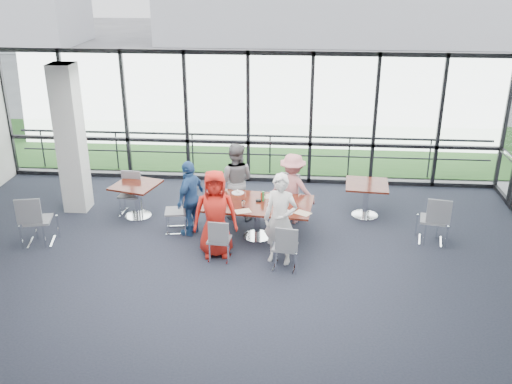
# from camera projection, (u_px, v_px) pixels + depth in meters

# --- Properties ---
(floor) EXTENTS (12.00, 10.00, 0.02)m
(floor) POSITION_uv_depth(u_px,v_px,m) (221.00, 288.00, 9.67)
(floor) COLOR #1E222E
(floor) RESTS_ON ground
(ceiling) EXTENTS (12.00, 10.00, 0.04)m
(ceiling) POSITION_uv_depth(u_px,v_px,m) (216.00, 102.00, 8.44)
(ceiling) COLOR white
(ceiling) RESTS_ON ground
(curtain_wall_back) EXTENTS (12.00, 0.10, 3.20)m
(curtain_wall_back) POSITION_uv_depth(u_px,v_px,m) (248.00, 118.00, 13.65)
(curtain_wall_back) COLOR white
(curtain_wall_back) RESTS_ON ground
(structural_column) EXTENTS (0.50, 0.50, 3.20)m
(structural_column) POSITION_uv_depth(u_px,v_px,m) (71.00, 139.00, 12.08)
(structural_column) COLOR silver
(structural_column) RESTS_ON ground
(apron) EXTENTS (80.00, 70.00, 0.02)m
(apron) POSITION_uv_depth(u_px,v_px,m) (263.00, 126.00, 18.88)
(apron) COLOR slate
(apron) RESTS_ON ground
(grass_strip) EXTENTS (80.00, 5.00, 0.01)m
(grass_strip) POSITION_uv_depth(u_px,v_px,m) (258.00, 144.00, 17.03)
(grass_strip) COLOR #23501C
(grass_strip) RESTS_ON ground
(guard_rail) EXTENTS (12.00, 0.06, 0.06)m
(guard_rail) POSITION_uv_depth(u_px,v_px,m) (251.00, 154.00, 14.63)
(guard_rail) COLOR #2D2D33
(guard_rail) RESTS_ON ground
(main_table) EXTENTS (2.24, 1.39, 0.75)m
(main_table) POSITION_uv_depth(u_px,v_px,m) (257.00, 208.00, 11.14)
(main_table) COLOR #3D0F0E
(main_table) RESTS_ON ground
(side_table_left) EXTENTS (1.08, 1.08, 0.75)m
(side_table_left) POSITION_uv_depth(u_px,v_px,m) (136.00, 189.00, 12.05)
(side_table_left) COLOR #3D0F0E
(side_table_left) RESTS_ON ground
(side_table_right) EXTENTS (0.95, 0.95, 0.75)m
(side_table_right) POSITION_uv_depth(u_px,v_px,m) (367.00, 189.00, 12.07)
(side_table_right) COLOR #3D0F0E
(side_table_right) RESTS_ON ground
(diner_near_left) EXTENTS (0.88, 0.64, 1.67)m
(diner_near_left) POSITION_uv_depth(u_px,v_px,m) (215.00, 214.00, 10.43)
(diner_near_left) COLOR red
(diner_near_left) RESTS_ON ground
(diner_near_right) EXTENTS (0.72, 0.60, 1.70)m
(diner_near_right) POSITION_uv_depth(u_px,v_px,m) (281.00, 219.00, 10.17)
(diner_near_right) COLOR silver
(diner_near_right) RESTS_ON ground
(diner_far_left) EXTENTS (0.85, 0.57, 1.66)m
(diner_far_left) POSITION_uv_depth(u_px,v_px,m) (235.00, 181.00, 11.96)
(diner_far_left) COLOR slate
(diner_far_left) RESTS_ON ground
(diner_far_right) EXTENTS (1.08, 0.81, 1.50)m
(diner_far_right) POSITION_uv_depth(u_px,v_px,m) (292.00, 189.00, 11.79)
(diner_far_right) COLOR #CF797B
(diner_far_right) RESTS_ON ground
(diner_end) EXTENTS (0.77, 1.02, 1.54)m
(diner_end) POSITION_uv_depth(u_px,v_px,m) (190.00, 198.00, 11.27)
(diner_end) COLOR #2A538D
(diner_end) RESTS_ON ground
(chair_main_nl) EXTENTS (0.43, 0.43, 0.81)m
(chair_main_nl) POSITION_uv_depth(u_px,v_px,m) (219.00, 240.00, 10.41)
(chair_main_nl) COLOR slate
(chair_main_nl) RESTS_ON ground
(chair_main_nr) EXTENTS (0.48, 0.48, 0.85)m
(chair_main_nr) POSITION_uv_depth(u_px,v_px,m) (285.00, 247.00, 10.10)
(chair_main_nr) COLOR slate
(chair_main_nr) RESTS_ON ground
(chair_main_fl) EXTENTS (0.52, 0.52, 0.85)m
(chair_main_fl) POSITION_uv_depth(u_px,v_px,m) (238.00, 194.00, 12.36)
(chair_main_fl) COLOR slate
(chair_main_fl) RESTS_ON ground
(chair_main_fr) EXTENTS (0.54, 0.54, 0.90)m
(chair_main_fr) POSITION_uv_depth(u_px,v_px,m) (292.00, 198.00, 12.10)
(chair_main_fr) COLOR slate
(chair_main_fr) RESTS_ON ground
(chair_main_end) EXTENTS (0.49, 0.49, 0.88)m
(chair_main_end) POSITION_uv_depth(u_px,v_px,m) (176.00, 211.00, 11.48)
(chair_main_end) COLOR slate
(chair_main_end) RESTS_ON ground
(chair_spare_la) EXTENTS (0.58, 0.58, 1.00)m
(chair_spare_la) POSITION_uv_depth(u_px,v_px,m) (38.00, 220.00, 10.96)
(chair_spare_la) COLOR slate
(chair_spare_la) RESTS_ON ground
(chair_spare_lb) EXTENTS (0.47, 0.47, 0.90)m
(chair_spare_lb) POSITION_uv_depth(u_px,v_px,m) (130.00, 195.00, 12.25)
(chair_spare_lb) COLOR slate
(chair_spare_lb) RESTS_ON ground
(chair_spare_r) EXTENTS (0.55, 0.55, 0.96)m
(chair_spare_r) POSITION_uv_depth(u_px,v_px,m) (433.00, 220.00, 11.03)
(chair_spare_r) COLOR slate
(chair_spare_r) RESTS_ON ground
(plate_nl) EXTENTS (0.24, 0.24, 0.01)m
(plate_nl) POSITION_uv_depth(u_px,v_px,m) (220.00, 209.00, 10.82)
(plate_nl) COLOR white
(plate_nl) RESTS_ON main_table
(plate_nr) EXTENTS (0.26, 0.26, 0.01)m
(plate_nr) POSITION_uv_depth(u_px,v_px,m) (286.00, 213.00, 10.65)
(plate_nr) COLOR white
(plate_nr) RESTS_ON main_table
(plate_fl) EXTENTS (0.25, 0.25, 0.01)m
(plate_fl) POSITION_uv_depth(u_px,v_px,m) (238.00, 193.00, 11.55)
(plate_fl) COLOR white
(plate_fl) RESTS_ON main_table
(plate_fr) EXTENTS (0.26, 0.26, 0.01)m
(plate_fr) POSITION_uv_depth(u_px,v_px,m) (286.00, 196.00, 11.39)
(plate_fr) COLOR white
(plate_fr) RESTS_ON main_table
(plate_end) EXTENTS (0.24, 0.24, 0.01)m
(plate_end) POSITION_uv_depth(u_px,v_px,m) (210.00, 198.00, 11.30)
(plate_end) COLOR white
(plate_end) RESTS_ON main_table
(tumbler_a) EXTENTS (0.07, 0.07, 0.14)m
(tumbler_a) POSITION_uv_depth(u_px,v_px,m) (243.00, 204.00, 10.88)
(tumbler_a) COLOR white
(tumbler_a) RESTS_ON main_table
(tumbler_b) EXTENTS (0.07, 0.07, 0.14)m
(tumbler_b) POSITION_uv_depth(u_px,v_px,m) (269.00, 206.00, 10.78)
(tumbler_b) COLOR white
(tumbler_b) RESTS_ON main_table
(tumbler_c) EXTENTS (0.07, 0.07, 0.14)m
(tumbler_c) POSITION_uv_depth(u_px,v_px,m) (264.00, 195.00, 11.28)
(tumbler_c) COLOR white
(tumbler_c) RESTS_ON main_table
(tumbler_d) EXTENTS (0.06, 0.06, 0.13)m
(tumbler_d) POSITION_uv_depth(u_px,v_px,m) (220.00, 201.00, 11.02)
(tumbler_d) COLOR white
(tumbler_d) RESTS_ON main_table
(menu_a) EXTENTS (0.35, 0.30, 0.00)m
(menu_a) POSITION_uv_depth(u_px,v_px,m) (243.00, 211.00, 10.73)
(menu_a) COLOR white
(menu_a) RESTS_ON main_table
(menu_b) EXTENTS (0.36, 0.34, 0.00)m
(menu_b) POSITION_uv_depth(u_px,v_px,m) (303.00, 213.00, 10.65)
(menu_b) COLOR white
(menu_b) RESTS_ON main_table
(menu_c) EXTENTS (0.35, 0.34, 0.00)m
(menu_c) POSITION_uv_depth(u_px,v_px,m) (269.00, 196.00, 11.41)
(menu_c) COLOR white
(menu_c) RESTS_ON main_table
(condiment_caddy) EXTENTS (0.10, 0.07, 0.04)m
(condiment_caddy) POSITION_uv_depth(u_px,v_px,m) (259.00, 201.00, 11.14)
(condiment_caddy) COLOR black
(condiment_caddy) RESTS_ON main_table
(ketchup_bottle) EXTENTS (0.06, 0.06, 0.18)m
(ketchup_bottle) POSITION_uv_depth(u_px,v_px,m) (262.00, 197.00, 11.16)
(ketchup_bottle) COLOR #A83519
(ketchup_bottle) RESTS_ON main_table
(green_bottle) EXTENTS (0.05, 0.05, 0.20)m
(green_bottle) POSITION_uv_depth(u_px,v_px,m) (263.00, 196.00, 11.15)
(green_bottle) COLOR #2A7D36
(green_bottle) RESTS_ON main_table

